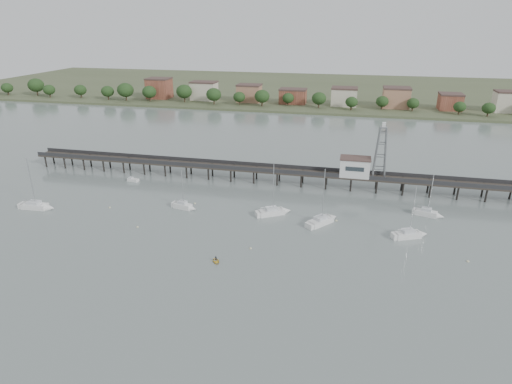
{
  "coord_description": "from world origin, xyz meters",
  "views": [
    {
      "loc": [
        23.09,
        -56.11,
        44.52
      ],
      "look_at": [
        0.86,
        42.0,
        4.0
      ],
      "focal_mm": 30.0,
      "sensor_mm": 36.0,
      "label": 1
    }
  ],
  "objects_px": {
    "pier": "(267,170)",
    "lattice_tower": "(381,153)",
    "sailboat_c": "(325,220)",
    "white_tender": "(133,180)",
    "yellow_dinghy": "(216,262)",
    "sailboat_b": "(185,207)",
    "sailboat_d": "(412,234)",
    "sailboat_a": "(40,207)",
    "sailboat_f": "(277,212)",
    "sailboat_e": "(430,214)"
  },
  "relations": [
    {
      "from": "lattice_tower",
      "to": "sailboat_b",
      "type": "relative_size",
      "value": 1.45
    },
    {
      "from": "sailboat_e",
      "to": "sailboat_d",
      "type": "relative_size",
      "value": 0.89
    },
    {
      "from": "sailboat_c",
      "to": "white_tender",
      "type": "relative_size",
      "value": 3.97
    },
    {
      "from": "sailboat_c",
      "to": "sailboat_a",
      "type": "bearing_deg",
      "value": 135.42
    },
    {
      "from": "sailboat_b",
      "to": "sailboat_d",
      "type": "relative_size",
      "value": 0.85
    },
    {
      "from": "white_tender",
      "to": "sailboat_a",
      "type": "bearing_deg",
      "value": -109.27
    },
    {
      "from": "sailboat_a",
      "to": "yellow_dinghy",
      "type": "height_order",
      "value": "sailboat_a"
    },
    {
      "from": "lattice_tower",
      "to": "sailboat_f",
      "type": "xyz_separation_m",
      "value": [
        -24.67,
        -21.4,
        -10.46
      ]
    },
    {
      "from": "sailboat_f",
      "to": "pier",
      "type": "bearing_deg",
      "value": 76.55
    },
    {
      "from": "sailboat_c",
      "to": "sailboat_e",
      "type": "xyz_separation_m",
      "value": [
        24.8,
        9.11,
        0.02
      ]
    },
    {
      "from": "sailboat_a",
      "to": "pier",
      "type": "bearing_deg",
      "value": 27.99
    },
    {
      "from": "sailboat_c",
      "to": "white_tender",
      "type": "distance_m",
      "value": 59.93
    },
    {
      "from": "sailboat_f",
      "to": "sailboat_a",
      "type": "bearing_deg",
      "value": 158.64
    },
    {
      "from": "sailboat_f",
      "to": "white_tender",
      "type": "relative_size",
      "value": 3.8
    },
    {
      "from": "lattice_tower",
      "to": "sailboat_c",
      "type": "distance_m",
      "value": 28.7
    },
    {
      "from": "sailboat_a",
      "to": "white_tender",
      "type": "relative_size",
      "value": 3.92
    },
    {
      "from": "sailboat_e",
      "to": "sailboat_c",
      "type": "bearing_deg",
      "value": -143.87
    },
    {
      "from": "yellow_dinghy",
      "to": "sailboat_a",
      "type": "bearing_deg",
      "value": 133.2
    },
    {
      "from": "sailboat_c",
      "to": "sailboat_f",
      "type": "relative_size",
      "value": 1.04
    },
    {
      "from": "pier",
      "to": "sailboat_d",
      "type": "height_order",
      "value": "sailboat_d"
    },
    {
      "from": "sailboat_b",
      "to": "sailboat_d",
      "type": "bearing_deg",
      "value": 8.97
    },
    {
      "from": "lattice_tower",
      "to": "sailboat_e",
      "type": "relative_size",
      "value": 1.38
    },
    {
      "from": "sailboat_b",
      "to": "sailboat_e",
      "type": "bearing_deg",
      "value": 20.96
    },
    {
      "from": "yellow_dinghy",
      "to": "pier",
      "type": "bearing_deg",
      "value": 58.13
    },
    {
      "from": "sailboat_a",
      "to": "white_tender",
      "type": "xyz_separation_m",
      "value": [
        13.26,
        23.68,
        -0.23
      ]
    },
    {
      "from": "lattice_tower",
      "to": "yellow_dinghy",
      "type": "xyz_separation_m",
      "value": [
        -32.34,
        -46.34,
        -11.1
      ]
    },
    {
      "from": "white_tender",
      "to": "yellow_dinghy",
      "type": "bearing_deg",
      "value": -35.18
    },
    {
      "from": "pier",
      "to": "sailboat_d",
      "type": "xyz_separation_m",
      "value": [
        38.24,
        -26.72,
        -3.15
      ]
    },
    {
      "from": "lattice_tower",
      "to": "sailboat_f",
      "type": "distance_m",
      "value": 34.29
    },
    {
      "from": "sailboat_e",
      "to": "sailboat_b",
      "type": "xyz_separation_m",
      "value": [
        -59.88,
        -9.05,
        0.0
      ]
    },
    {
      "from": "sailboat_c",
      "to": "sailboat_a",
      "type": "distance_m",
      "value": 71.58
    },
    {
      "from": "sailboat_b",
      "to": "sailboat_f",
      "type": "bearing_deg",
      "value": 17.5
    },
    {
      "from": "sailboat_b",
      "to": "white_tender",
      "type": "height_order",
      "value": "sailboat_b"
    },
    {
      "from": "yellow_dinghy",
      "to": "lattice_tower",
      "type": "bearing_deg",
      "value": 24.25
    },
    {
      "from": "pier",
      "to": "sailboat_d",
      "type": "bearing_deg",
      "value": -34.95
    },
    {
      "from": "sailboat_e",
      "to": "sailboat_d",
      "type": "distance_m",
      "value": 13.43
    },
    {
      "from": "pier",
      "to": "lattice_tower",
      "type": "xyz_separation_m",
      "value": [
        31.5,
        0.0,
        7.31
      ]
    },
    {
      "from": "pier",
      "to": "sailboat_b",
      "type": "distance_m",
      "value": 28.72
    },
    {
      "from": "sailboat_a",
      "to": "sailboat_d",
      "type": "distance_m",
      "value": 90.66
    },
    {
      "from": "pier",
      "to": "yellow_dinghy",
      "type": "distance_m",
      "value": 46.5
    },
    {
      "from": "sailboat_e",
      "to": "sailboat_d",
      "type": "height_order",
      "value": "sailboat_d"
    },
    {
      "from": "sailboat_d",
      "to": "yellow_dinghy",
      "type": "height_order",
      "value": "sailboat_d"
    },
    {
      "from": "sailboat_e",
      "to": "sailboat_b",
      "type": "relative_size",
      "value": 1.06
    },
    {
      "from": "sailboat_f",
      "to": "sailboat_d",
      "type": "bearing_deg",
      "value": -40.76
    },
    {
      "from": "white_tender",
      "to": "yellow_dinghy",
      "type": "xyz_separation_m",
      "value": [
        38.19,
        -38.39,
        -0.41
      ]
    },
    {
      "from": "sailboat_c",
      "to": "yellow_dinghy",
      "type": "height_order",
      "value": "sailboat_c"
    },
    {
      "from": "sailboat_b",
      "to": "sailboat_f",
      "type": "xyz_separation_m",
      "value": [
        23.08,
        2.07,
        -0.02
      ]
    },
    {
      "from": "sailboat_a",
      "to": "sailboat_b",
      "type": "distance_m",
      "value": 36.95
    },
    {
      "from": "sailboat_a",
      "to": "white_tender",
      "type": "distance_m",
      "value": 27.14
    },
    {
      "from": "white_tender",
      "to": "yellow_dinghy",
      "type": "distance_m",
      "value": 54.16
    }
  ]
}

